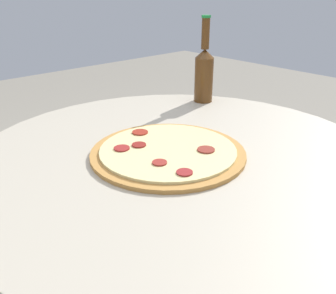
% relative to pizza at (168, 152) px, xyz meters
% --- Properties ---
extents(table, '(1.03, 1.03, 0.71)m').
position_rel_pizza_xyz_m(table, '(0.01, 0.02, -0.16)').
color(table, '#B2A893').
rests_on(table, ground_plane).
extents(pizza, '(0.37, 0.37, 0.02)m').
position_rel_pizza_xyz_m(pizza, '(0.00, 0.00, 0.00)').
color(pizza, '#B77F3D').
rests_on(pizza, table).
extents(beer_bottle, '(0.06, 0.06, 0.29)m').
position_rel_pizza_xyz_m(beer_bottle, '(-0.24, 0.39, 0.10)').
color(beer_bottle, '#563314').
rests_on(beer_bottle, table).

